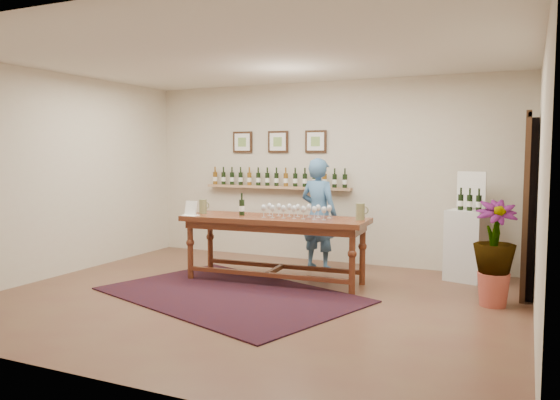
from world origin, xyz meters
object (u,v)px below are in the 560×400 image
at_px(person, 319,214).
at_px(potted_plant, 494,253).
at_px(tasting_table, 275,227).
at_px(display_pedestal, 467,245).

bearing_deg(person, potted_plant, 172.07).
height_order(tasting_table, person, person).
bearing_deg(tasting_table, potted_plant, -3.56).
height_order(potted_plant, person, person).
relative_size(tasting_table, display_pedestal, 2.63).
xyz_separation_m(potted_plant, person, (-2.45, 0.99, 0.22)).
bearing_deg(display_pedestal, person, -174.68).
bearing_deg(potted_plant, display_pedestal, 108.79).
bearing_deg(potted_plant, person, 157.92).
xyz_separation_m(tasting_table, potted_plant, (2.70, -0.01, -0.14)).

